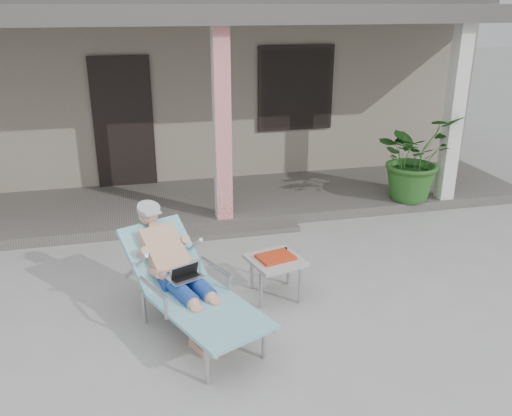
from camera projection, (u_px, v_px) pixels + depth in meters
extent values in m
plane|color=#9E9E99|center=(260.00, 301.00, 5.86)|extent=(60.00, 60.00, 0.00)
cube|color=gray|center=(185.00, 81.00, 11.23)|extent=(10.00, 5.00, 3.00)
cube|color=black|center=(124.00, 123.00, 8.75)|extent=(0.95, 0.06, 2.10)
cube|color=black|center=(296.00, 88.00, 9.22)|extent=(1.20, 0.06, 1.30)
cube|color=black|center=(296.00, 88.00, 9.22)|extent=(1.32, 0.05, 1.42)
cube|color=#605B56|center=(215.00, 202.00, 8.55)|extent=(10.00, 2.00, 0.15)
cube|color=red|center=(222.00, 127.00, 7.29)|extent=(0.22, 0.22, 2.61)
cube|color=silver|center=(454.00, 115.00, 8.05)|extent=(0.22, 0.22, 2.61)
cube|color=#474442|center=(209.00, 13.00, 7.55)|extent=(10.00, 2.30, 0.24)
cube|color=#605B56|center=(228.00, 232.00, 7.52)|extent=(2.00, 0.30, 0.07)
cylinder|color=#B7B7BC|center=(208.00, 366.00, 4.53)|extent=(0.04, 0.04, 0.36)
cylinder|color=#B7B7BC|center=(264.00, 341.00, 4.86)|extent=(0.04, 0.04, 0.36)
cylinder|color=#B7B7BC|center=(144.00, 307.00, 5.40)|extent=(0.04, 0.04, 0.36)
cylinder|color=#B7B7BC|center=(196.00, 289.00, 5.74)|extent=(0.04, 0.04, 0.36)
cube|color=#B7B7BC|center=(209.00, 313.00, 4.95)|extent=(1.03, 1.32, 0.03)
cube|color=#7FBAC5|center=(209.00, 310.00, 4.94)|extent=(1.13, 1.39, 0.04)
cube|color=#B7B7BC|center=(163.00, 257.00, 5.51)|extent=(0.78, 0.75, 0.47)
cube|color=#7FBAC5|center=(163.00, 254.00, 5.50)|extent=(0.89, 0.86, 0.54)
cylinder|color=#A9A9AB|center=(147.00, 208.00, 5.55)|extent=(0.31, 0.31, 0.12)
cube|color=silver|center=(185.00, 277.00, 5.20)|extent=(0.38, 0.34, 0.23)
cube|color=#AAA9A5|center=(276.00, 260.00, 5.82)|extent=(0.66, 0.66, 0.04)
cylinder|color=#B7B7BC|center=(261.00, 291.00, 5.66)|extent=(0.04, 0.04, 0.41)
cylinder|color=#B7B7BC|center=(300.00, 286.00, 5.75)|extent=(0.04, 0.04, 0.41)
cylinder|color=#B7B7BC|center=(252.00, 272.00, 6.05)|extent=(0.04, 0.04, 0.41)
cylinder|color=#B7B7BC|center=(288.00, 268.00, 6.14)|extent=(0.04, 0.04, 0.41)
cube|color=red|center=(276.00, 257.00, 5.81)|extent=(0.43, 0.37, 0.03)
cube|color=black|center=(272.00, 252.00, 5.94)|extent=(0.37, 0.12, 0.04)
imported|color=#26591E|center=(414.00, 157.00, 8.26)|extent=(1.42, 1.31, 1.33)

